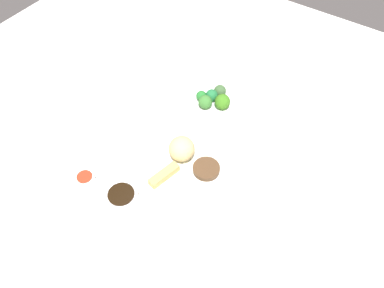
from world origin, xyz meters
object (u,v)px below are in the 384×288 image
at_px(broccoli_plate, 213,104).
at_px(main_plate, 185,175).
at_px(soy_sauce_bowl, 122,197).
at_px(sauce_ramekin_sweet_and_sour, 85,179).

bearing_deg(broccoli_plate, main_plate, -73.40).
bearing_deg(main_plate, soy_sauce_bowl, -121.42).
xyz_separation_m(broccoli_plate, soy_sauce_bowl, (-0.01, -0.49, 0.01)).
distance_m(main_plate, soy_sauce_bowl, 0.20).
distance_m(main_plate, broccoli_plate, 0.33).
xyz_separation_m(broccoli_plate, sauce_ramekin_sweet_and_sour, (-0.15, -0.50, 0.00)).
bearing_deg(sauce_ramekin_sweet_and_sour, main_plate, 37.00).
xyz_separation_m(main_plate, broccoli_plate, (-0.09, 0.31, -0.00)).
height_order(soy_sauce_bowl, sauce_ramekin_sweet_and_sour, soy_sauce_bowl).
xyz_separation_m(main_plate, soy_sauce_bowl, (-0.11, -0.17, 0.01)).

